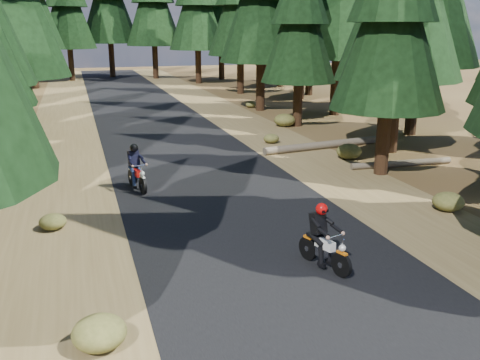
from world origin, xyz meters
The scene contains 9 objects.
ground centered at (0.00, 0.00, 0.00)m, with size 120.00×120.00×0.00m, color #473019.
road centered at (0.00, 5.00, 0.01)m, with size 6.00×100.00×0.01m, color black.
shoulder_l centered at (-4.60, 5.00, 0.00)m, with size 3.20×100.00×0.01m, color brown.
shoulder_r centered at (4.60, 5.00, 0.00)m, with size 3.20×100.00×0.01m, color brown.
log_near centered at (6.21, 8.75, 0.16)m, with size 0.32×0.32×6.25m, color #4C4233.
log_far centered at (7.33, 5.15, 0.12)m, with size 0.24×0.24×3.99m, color #4C4233.
understory_shrubs centered at (0.49, 7.71, 0.28)m, with size 15.47×30.77×0.65m.
rider_lead centered at (0.82, -1.86, 0.47)m, with size 0.91×1.64×1.40m.
rider_follow centered at (-2.28, 5.03, 0.49)m, with size 0.82×1.69×1.45m.
Camera 1 is at (-3.94, -11.26, 4.92)m, focal length 40.00 mm.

